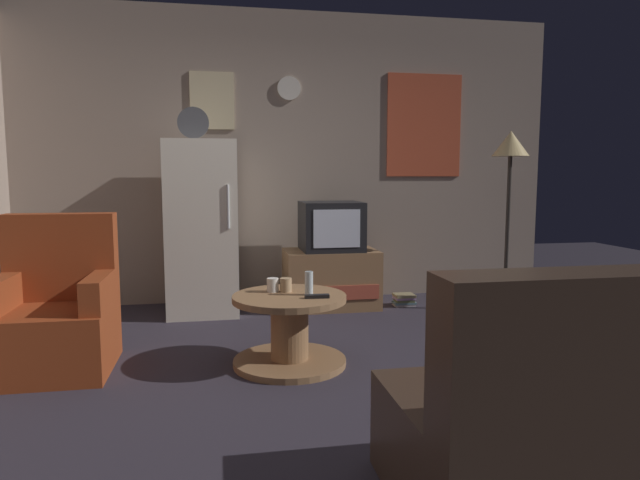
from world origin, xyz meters
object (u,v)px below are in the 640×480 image
tv_stand (331,279)px  crt_tv (331,226)px  remote_control (317,296)px  book_stack (404,300)px  armchair (55,316)px  fridge (202,227)px  mug_ceramic_tan (286,285)px  wine_glass (309,283)px  standing_lamp (510,158)px  mug_ceramic_white (273,285)px  couch (633,423)px  coffee_table (290,330)px

tv_stand → crt_tv: bearing=-42.0°
remote_control → book_stack: 1.93m
armchair → fridge: bearing=56.3°
fridge → tv_stand: (1.14, 0.00, -0.49)m
mug_ceramic_tan → book_stack: size_ratio=0.44×
wine_glass → standing_lamp: bearing=30.1°
remote_control → book_stack: remote_control is taller
standing_lamp → armchair: (-3.54, -0.93, -1.02)m
wine_glass → mug_ceramic_white: (-0.22, 0.13, -0.03)m
fridge → mug_ceramic_tan: 1.53m
standing_lamp → mug_ceramic_white: standing_lamp is taller
wine_glass → book_stack: wine_glass is taller
crt_tv → remote_control: (-0.42, -1.62, -0.28)m
armchair → couch: (2.47, -1.93, -0.03)m
crt_tv → tv_stand: bearing=138.0°
fridge → mug_ceramic_white: (0.48, -1.38, -0.25)m
mug_ceramic_tan → armchair: bearing=176.1°
tv_stand → book_stack: tv_stand is taller
coffee_table → couch: bearing=-59.3°
standing_lamp → book_stack: 1.58m
crt_tv → standing_lamp: 1.68m
book_stack → mug_ceramic_tan: bearing=-133.6°
mug_ceramic_white → armchair: size_ratio=0.09×
coffee_table → mug_ceramic_tan: mug_ceramic_tan is taller
mug_ceramic_white → couch: 2.17m
fridge → book_stack: (1.82, -0.08, -0.70)m
mug_ceramic_tan → couch: size_ratio=0.05×
standing_lamp → fridge: bearing=172.1°
remote_control → book_stack: bearing=57.2°
mug_ceramic_white → remote_control: 0.34m
crt_tv → mug_ceramic_white: bearing=-115.7°
tv_stand → crt_tv: crt_tv is taller
book_stack → crt_tv: bearing=173.3°
couch → mug_ceramic_tan: bearing=119.6°
remote_control → armchair: size_ratio=0.16×
tv_stand → coffee_table: bearing=-110.9°
tv_stand → mug_ceramic_white: 1.56m
crt_tv → mug_ceramic_tan: bearing=-112.6°
crt_tv → couch: 3.29m
wine_glass → couch: 1.95m
crt_tv → standing_lamp: standing_lamp is taller
standing_lamp → couch: standing_lamp is taller
book_stack → mug_ceramic_white: bearing=-135.8°
mug_ceramic_tan → armchair: (-1.43, 0.10, -0.16)m
coffee_table → wine_glass: wine_glass is taller
coffee_table → crt_tv: bearing=69.1°
couch → crt_tv: bearing=98.1°
standing_lamp → wine_glass: size_ratio=10.60×
tv_stand → armchair: bearing=-147.0°
book_stack → couch: bearing=-93.9°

